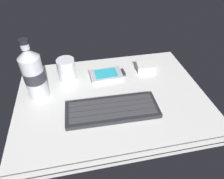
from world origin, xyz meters
TOP-DOWN VIEW (x-y plane):
  - ground_plane at (0.00, -0.23)cm, footprint 64.00×48.00cm
  - keyboard at (-1.27, -6.85)cm, footprint 29.27×11.74cm
  - handheld_device at (0.66, 11.51)cm, footprint 13.05×8.15cm
  - juice_cup at (-14.37, 12.69)cm, footprint 6.40×6.40cm
  - water_bottle at (-24.18, 5.49)cm, footprint 6.73×6.73cm
  - charger_block at (16.37, 13.18)cm, footprint 7.51×6.26cm

SIDE VIEW (x-z plane):
  - ground_plane at x=0.00cm, z-range -2.39..0.41cm
  - handheld_device at x=0.66cm, z-range -0.02..1.48cm
  - keyboard at x=-1.27cm, z-range -0.04..1.66cm
  - charger_block at x=16.37cm, z-range 0.00..2.40cm
  - juice_cup at x=-14.37cm, z-range -0.34..8.16cm
  - water_bottle at x=-24.18cm, z-range -1.39..19.41cm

